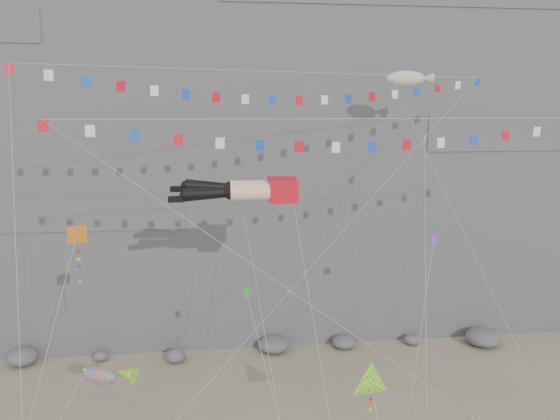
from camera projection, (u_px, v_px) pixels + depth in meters
cliff at (257, 60)px, 55.82m from camera, size 80.00×28.00×50.00m
talus_boulders at (273, 345)px, 45.54m from camera, size 60.00×3.00×1.20m
legs_kite at (248, 190)px, 31.21m from camera, size 8.17×13.85×19.89m
flag_banner_upper at (286, 72)px, 32.47m from camera, size 28.48×16.70×28.20m
flag_banner_lower at (355, 119)px, 28.35m from camera, size 30.08×6.80×23.12m
harlequin_kite at (77, 235)px, 27.53m from camera, size 4.06×7.44×15.36m
fish_windsock at (99, 376)px, 26.47m from camera, size 6.65×6.11×9.98m
delta_kite at (371, 385)px, 27.02m from camera, size 2.26×7.44×9.52m
blimp_windsock at (406, 79)px, 38.63m from camera, size 7.53×15.94×27.11m
small_kite_a at (241, 199)px, 34.82m from camera, size 2.52×17.03×22.03m
small_kite_b at (433, 243)px, 33.44m from camera, size 6.38×10.81×16.70m
small_kite_c at (247, 297)px, 29.97m from camera, size 3.14×11.26×14.72m
small_kite_d at (425, 145)px, 36.07m from camera, size 5.99×16.62×24.59m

